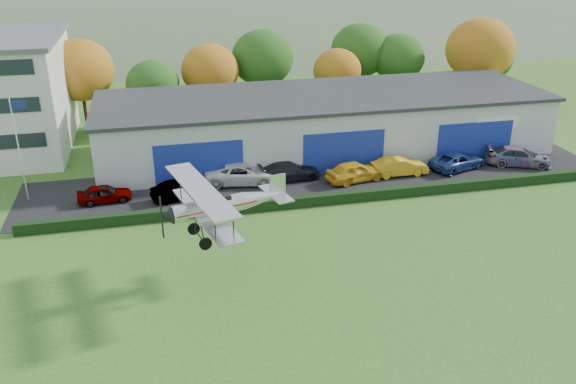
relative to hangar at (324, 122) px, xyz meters
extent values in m
plane|color=#306620|center=(-5.00, -27.98, -2.66)|extent=(300.00, 300.00, 0.00)
cube|color=black|center=(-2.00, -6.98, -2.63)|extent=(48.00, 9.00, 0.05)
cube|color=black|center=(-2.00, -11.78, -2.26)|extent=(46.00, 0.60, 0.80)
cube|color=#B2B7BC|center=(0.00, 0.02, -0.16)|extent=(40.00, 12.00, 5.00)
cube|color=#2D3033|center=(0.00, 0.02, 2.49)|extent=(40.60, 12.60, 0.30)
cube|color=navy|center=(-12.00, -6.03, -0.86)|extent=(7.00, 0.12, 3.60)
cube|color=navy|center=(0.00, -6.03, -0.86)|extent=(7.00, 0.12, 3.60)
cube|color=navy|center=(12.00, -6.03, -0.86)|extent=(7.00, 0.12, 3.60)
cylinder|color=silver|center=(-25.00, -5.98, 1.34)|extent=(0.10, 0.10, 8.00)
cube|color=navy|center=(-24.50, -5.98, 4.74)|extent=(1.00, 0.04, 0.60)
cylinder|color=#3D2614|center=(-22.00, 12.02, -1.08)|extent=(0.36, 0.36, 3.15)
ellipsoid|color=#955F12|center=(-22.00, 12.02, 3.37)|extent=(6.84, 6.84, 6.16)
cylinder|color=#3D2614|center=(-15.00, 10.02, -1.43)|extent=(0.36, 0.36, 2.45)
ellipsoid|color=#1E4C14|center=(-15.00, 10.02, 2.03)|extent=(5.32, 5.32, 4.79)
cylinder|color=#3D2614|center=(-9.00, 12.02, -1.26)|extent=(0.36, 0.36, 2.80)
ellipsoid|color=#955F12|center=(-9.00, 12.02, 2.70)|extent=(6.08, 6.08, 5.47)
cylinder|color=#3D2614|center=(-3.00, 14.02, -1.08)|extent=(0.36, 0.36, 3.15)
ellipsoid|color=#1E4C14|center=(-3.00, 14.02, 3.37)|extent=(6.84, 6.84, 6.16)
cylinder|color=#3D2614|center=(5.00, 12.02, -1.43)|extent=(0.36, 0.36, 2.45)
ellipsoid|color=#955F12|center=(5.00, 12.02, 2.03)|extent=(5.32, 5.32, 4.79)
cylinder|color=#3D2614|center=(13.00, 14.02, -1.26)|extent=(0.36, 0.36, 2.80)
ellipsoid|color=#1E4C14|center=(13.00, 14.02, 2.70)|extent=(6.08, 6.08, 5.47)
cylinder|color=#3D2614|center=(21.00, 10.02, -0.91)|extent=(0.36, 0.36, 3.50)
ellipsoid|color=#955F12|center=(21.00, 10.02, 4.04)|extent=(7.60, 7.60, 6.84)
cylinder|color=#3D2614|center=(25.00, 14.02, -1.43)|extent=(0.36, 0.36, 2.45)
ellipsoid|color=#1E4C14|center=(25.00, 14.02, 2.03)|extent=(5.32, 5.32, 4.79)
cylinder|color=#3D2614|center=(-29.00, 16.02, -1.61)|extent=(0.36, 0.36, 2.10)
ellipsoid|color=#955F12|center=(-29.00, 16.02, 1.36)|extent=(4.56, 4.56, 4.10)
cylinder|color=#3D2614|center=(9.00, 16.02, -1.08)|extent=(0.36, 0.36, 3.15)
ellipsoid|color=#1E4C14|center=(9.00, 16.02, 3.37)|extent=(6.84, 6.84, 6.16)
ellipsoid|color=#4C6642|center=(15.00, 112.02, -18.06)|extent=(320.00, 196.00, 56.00)
ellipsoid|color=#4C6642|center=(85.00, 112.02, -12.56)|extent=(240.00, 126.00, 36.00)
imported|color=gray|center=(-19.29, -7.70, -1.93)|extent=(4.04, 1.85, 1.34)
imported|color=gray|center=(-13.74, -8.48, -1.90)|extent=(4.51, 2.31, 1.42)
imported|color=silver|center=(-8.64, -6.39, -1.78)|extent=(6.31, 3.66, 1.65)
imported|color=black|center=(-4.82, -6.56, -1.87)|extent=(5.23, 2.47, 1.47)
imported|color=gold|center=(0.34, -8.03, -1.78)|extent=(5.14, 2.93, 1.65)
imported|color=gold|center=(4.37, -7.63, -1.84)|extent=(4.67, 1.64, 1.54)
imported|color=navy|center=(9.79, -7.43, -1.89)|extent=(5.64, 3.91, 1.43)
imported|color=gray|center=(15.37, -7.85, -1.81)|extent=(5.93, 4.12, 1.60)
cylinder|color=silver|center=(-12.60, -20.23, 1.92)|extent=(4.36, 1.99, 1.00)
cone|color=silver|center=(-9.35, -19.43, 1.92)|extent=(2.62, 1.56, 1.00)
cone|color=black|center=(-14.93, -20.80, 1.92)|extent=(0.78, 1.11, 1.00)
cube|color=maroon|center=(-12.27, -20.15, 1.98)|extent=(4.79, 2.12, 0.07)
cube|color=black|center=(-12.06, -20.09, 2.39)|extent=(1.46, 0.97, 0.28)
cube|color=silver|center=(-12.81, -20.28, 1.59)|extent=(3.27, 8.13, 0.11)
cube|color=silver|center=(-13.03, -20.33, 3.10)|extent=(3.49, 8.59, 0.11)
cylinder|color=black|center=(-12.61, -23.22, 2.35)|extent=(0.08, 0.08, 1.45)
cylinder|color=black|center=(-11.63, -22.98, 2.35)|extent=(0.08, 0.08, 1.45)
cylinder|color=black|center=(-14.00, -17.58, 2.35)|extent=(0.08, 0.08, 1.45)
cylinder|color=black|center=(-13.02, -17.34, 2.35)|extent=(0.08, 0.08, 1.45)
cylinder|color=black|center=(-12.94, -20.71, 2.70)|extent=(0.12, 0.25, 0.83)
cylinder|color=black|center=(-13.12, -19.96, 2.70)|extent=(0.12, 0.25, 0.83)
cylinder|color=black|center=(-13.13, -20.85, 0.98)|extent=(0.26, 0.77, 1.37)
cylinder|color=black|center=(-13.36, -19.93, 0.98)|extent=(0.26, 0.77, 1.37)
cylinder|color=black|center=(-13.25, -20.39, 0.31)|extent=(0.58, 2.08, 0.08)
cylinder|color=black|center=(-13.01, -21.36, 0.31)|extent=(0.73, 0.32, 0.71)
cylinder|color=black|center=(-13.49, -19.41, 0.31)|extent=(0.73, 0.32, 0.71)
cylinder|color=black|center=(-8.59, -19.24, 1.65)|extent=(0.41, 0.16, 0.47)
cube|color=silver|center=(-8.59, -19.24, 1.98)|extent=(1.67, 3.06, 0.07)
cube|color=silver|center=(-8.48, -19.21, 2.54)|extent=(0.99, 0.31, 1.23)
cube|color=black|center=(-15.22, -20.87, 1.92)|extent=(0.10, 0.15, 2.45)
camera|label=1|loc=(-15.07, -50.17, 15.93)|focal=36.87mm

